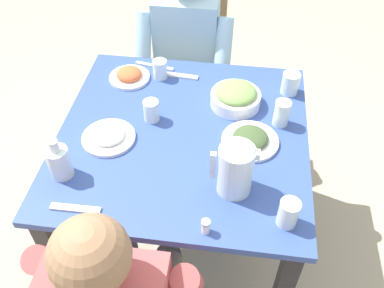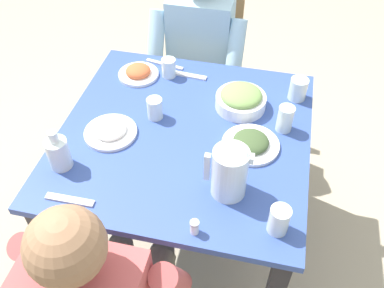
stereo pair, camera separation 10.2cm
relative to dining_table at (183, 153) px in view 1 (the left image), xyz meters
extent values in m
plane|color=tan|center=(0.00, 0.00, -0.63)|extent=(8.00, 8.00, 0.00)
cube|color=#334C99|center=(0.00, 0.00, 0.10)|extent=(0.97, 0.97, 0.03)
cube|color=#232328|center=(-0.43, -0.43, -0.27)|extent=(0.06, 0.06, 0.71)
cube|color=#232328|center=(0.43, -0.43, -0.27)|extent=(0.06, 0.06, 0.71)
cube|color=#232328|center=(0.43, 0.43, -0.27)|extent=(0.06, 0.06, 0.71)
cube|color=#997047|center=(-0.08, -0.93, -0.42)|extent=(0.04, 0.04, 0.41)
cube|color=#997047|center=(0.26, -0.93, -0.42)|extent=(0.04, 0.04, 0.41)
cube|color=#997047|center=(-0.08, -0.59, -0.42)|extent=(0.04, 0.04, 0.41)
cube|color=#997047|center=(0.26, -0.59, -0.42)|extent=(0.04, 0.04, 0.41)
cube|color=#997047|center=(0.09, -0.76, -0.21)|extent=(0.40, 0.40, 0.03)
cube|color=#997047|center=(0.09, -0.94, 0.02)|extent=(0.38, 0.04, 0.42)
cube|color=#9EC6E0|center=(0.09, -0.73, 0.06)|extent=(0.32, 0.20, 0.50)
cylinder|color=#665B4C|center=(0.01, -0.54, -0.22)|extent=(0.11, 0.38, 0.11)
cylinder|color=#665B4C|center=(0.01, -0.35, -0.41)|extent=(0.10, 0.10, 0.44)
cylinder|color=#9EC6E0|center=(-0.11, -0.59, 0.08)|extent=(0.08, 0.23, 0.37)
cylinder|color=#665B4C|center=(0.18, -0.54, -0.22)|extent=(0.11, 0.38, 0.11)
cylinder|color=#665B4C|center=(0.18, -0.35, -0.41)|extent=(0.10, 0.10, 0.44)
cylinder|color=#9EC6E0|center=(0.29, -0.59, 0.08)|extent=(0.08, 0.23, 0.37)
sphere|color=#936B4C|center=(0.09, 0.73, 0.43)|extent=(0.19, 0.19, 0.19)
cylinder|color=#665B4C|center=(0.18, 0.35, -0.41)|extent=(0.10, 0.10, 0.44)
cylinder|color=#B24C4C|center=(0.29, 0.59, 0.08)|extent=(0.08, 0.23, 0.37)
cylinder|color=#665B4C|center=(0.01, 0.35, -0.41)|extent=(0.10, 0.10, 0.44)
cylinder|color=#B24C4C|center=(-0.11, 0.59, 0.08)|extent=(0.08, 0.23, 0.37)
cylinder|color=silver|center=(-0.21, 0.25, 0.21)|extent=(0.12, 0.12, 0.19)
cube|color=silver|center=(-0.14, 0.25, 0.22)|extent=(0.02, 0.02, 0.11)
cube|color=silver|center=(-0.27, 0.25, 0.29)|extent=(0.04, 0.03, 0.02)
cylinder|color=white|center=(-0.19, -0.20, 0.14)|extent=(0.21, 0.21, 0.05)
ellipsoid|color=#759951|center=(-0.19, -0.20, 0.18)|extent=(0.17, 0.17, 0.06)
cylinder|color=white|center=(-0.26, 0.02, 0.12)|extent=(0.22, 0.22, 0.01)
ellipsoid|color=#3D512D|center=(-0.26, 0.02, 0.14)|extent=(0.14, 0.14, 0.05)
cylinder|color=white|center=(0.29, -0.31, 0.12)|extent=(0.18, 0.18, 0.01)
ellipsoid|color=#CC5B33|center=(0.29, -0.31, 0.14)|extent=(0.11, 0.11, 0.05)
cylinder|color=white|center=(0.28, 0.07, 0.12)|extent=(0.21, 0.21, 0.01)
ellipsoid|color=white|center=(0.28, 0.07, 0.14)|extent=(0.13, 0.13, 0.04)
cylinder|color=silver|center=(0.14, -0.06, 0.16)|extent=(0.06, 0.06, 0.09)
cylinder|color=silver|center=(-0.42, -0.31, 0.16)|extent=(0.07, 0.07, 0.09)
cylinder|color=silver|center=(-0.38, -0.11, 0.17)|extent=(0.06, 0.06, 0.11)
cylinder|color=silver|center=(0.15, -0.35, 0.16)|extent=(0.06, 0.06, 0.09)
cylinder|color=silver|center=(-0.39, 0.36, 0.16)|extent=(0.07, 0.07, 0.10)
cylinder|color=silver|center=(0.39, 0.26, 0.17)|extent=(0.08, 0.08, 0.12)
cylinder|color=#993333|center=(0.39, 0.26, 0.15)|extent=(0.07, 0.07, 0.07)
cylinder|color=silver|center=(0.39, 0.26, 0.26)|extent=(0.03, 0.03, 0.04)
cylinder|color=white|center=(-0.14, 0.43, 0.14)|extent=(0.03, 0.03, 0.04)
cylinder|color=#B2B2B7|center=(-0.14, 0.43, 0.16)|extent=(0.03, 0.03, 0.01)
cube|color=silver|center=(0.07, -0.36, 0.12)|extent=(0.17, 0.04, 0.01)
cube|color=silver|center=(0.20, -0.42, 0.12)|extent=(0.19, 0.05, 0.01)
cube|color=silver|center=(0.30, 0.41, 0.12)|extent=(0.17, 0.03, 0.01)
camera|label=1|loc=(-0.20, 1.17, 1.27)|focal=39.66mm
camera|label=2|loc=(-0.30, 1.15, 1.27)|focal=39.66mm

